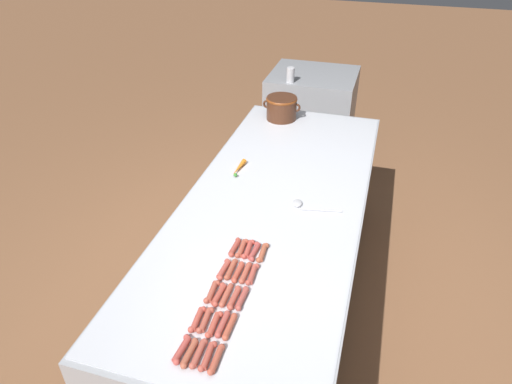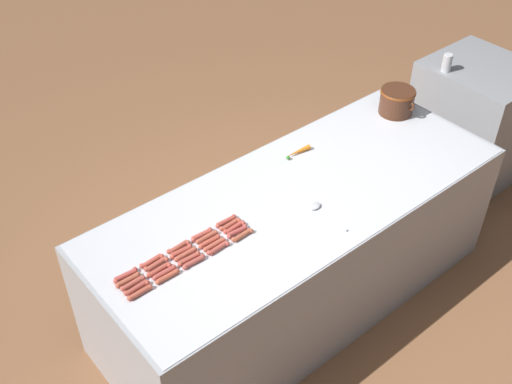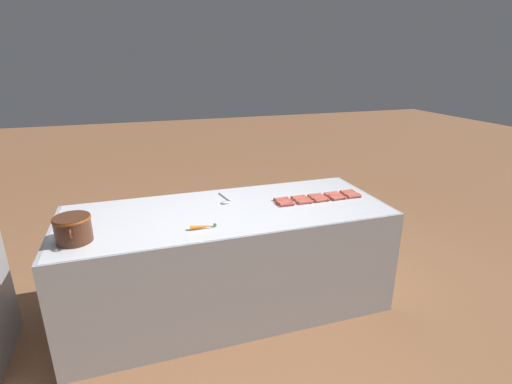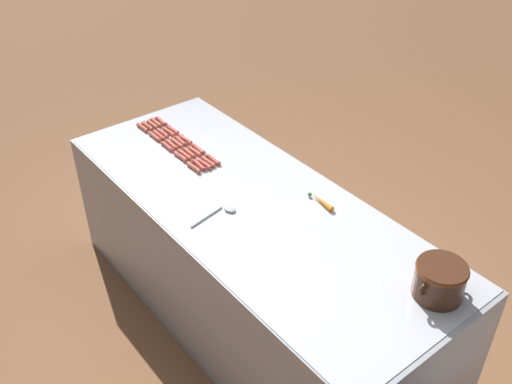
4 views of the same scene
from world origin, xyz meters
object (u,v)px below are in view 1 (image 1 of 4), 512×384
Objects in this scene: hot_dog_21 at (230,326)px; soda_can at (290,75)px; hot_dog_23 at (253,274)px; hot_dog_9 at (242,248)px; serving_spoon at (305,205)px; hot_dog_15 at (208,356)px; back_cabinet at (311,121)px; carrot at (239,168)px; hot_dog_13 at (238,272)px; hot_dog_10 at (199,353)px; bean_pot at (282,107)px; hot_dog_18 at (246,273)px; hot_dog_12 at (226,295)px; hot_dog_7 at (219,294)px; hot_dog_17 at (234,298)px; hot_dog_5 at (190,353)px; hot_dog_16 at (223,324)px; hot_dog_19 at (254,251)px; hot_dog_6 at (205,320)px; hot_dog_24 at (263,253)px; hot_dog_22 at (242,298)px; hot_dog_1 at (197,319)px; hot_dog_4 at (235,247)px; hot_dog_8 at (231,269)px; hot_dog_3 at (224,269)px; hot_dog_20 at (216,359)px; hot_dog_11 at (214,324)px; hot_dog_2 at (212,292)px; hot_dog_14 at (248,249)px; hot_dog_0 at (182,349)px.

hot_dog_21 is 2.56m from soda_can.
hot_dog_9 is at bearing 123.06° from hot_dog_23.
serving_spoon is 2.16× the size of soda_can.
serving_spoon is (0.15, 1.02, -0.00)m from hot_dog_15.
back_cabinet reaches higher than carrot.
hot_dog_10 is at bearing -90.44° from hot_dog_13.
hot_dog_23 is 1.66m from bean_pot.
hot_dog_18 reaches higher than serving_spoon.
hot_dog_7 is at bearing -170.83° from hot_dog_12.
carrot is at bearing 108.09° from hot_dog_13.
hot_dog_17 is (0.06, -0.30, 0.00)m from hot_dog_9.
hot_dog_5 reaches higher than serving_spoon.
hot_dog_21 is at bearing -5.70° from hot_dog_16.
hot_dog_17 is at bearing -102.04° from hot_dog_23.
carrot is (-0.24, 0.69, 0.00)m from hot_dog_9.
hot_dog_7 is 0.31m from hot_dog_19.
hot_dog_6 is 0.45m from hot_dog_24.
hot_dog_22 is 0.74m from serving_spoon.
hot_dog_18 is 0.60m from serving_spoon.
hot_dog_19 is 0.04m from hot_dog_24.
hot_dog_1 and hot_dog_4 have the same top height.
hot_dog_1 is at bearing -96.44° from hot_dog_8.
hot_dog_23 is at bearing 2.89° from hot_dog_3.
hot_dog_24 is (0.04, 0.00, 0.00)m from hot_dog_19.
hot_dog_10 is 0.73× the size of carrot.
hot_dog_20 is at bearing -86.17° from back_cabinet.
hot_dog_2 is at bearing 113.32° from hot_dog_11.
hot_dog_11 is (0.07, -0.45, 0.00)m from hot_dog_4.
hot_dog_17 is 1.80m from bean_pot.
hot_dog_10 is 2.09m from bean_pot.
hot_dog_9 and hot_dog_11 have the same top height.
hot_dog_14 is at bearing 77.87° from hot_dog_2.
hot_dog_9 is at bearing 89.89° from hot_dog_7.
carrot is at bearing 103.65° from hot_dog_11.
carrot reaches higher than hot_dog_19.
hot_dog_21 is (0.10, 0.15, 0.00)m from hot_dog_5.
hot_dog_1 is (0.00, 0.14, 0.00)m from hot_dog_0.
hot_dog_14 is at bearing 90.73° from hot_dog_13.
carrot is at bearing 100.33° from hot_dog_1.
hot_dog_1 is 0.46m from hot_dog_14.
hot_dog_17 is (0.03, -0.15, 0.00)m from hot_dog_13.
hot_dog_14 is at bearing 68.33° from hot_dog_3.
hot_dog_23 is 0.90m from carrot.
back_cabinet is 6.85× the size of hot_dog_0.
hot_dog_13 is 0.73× the size of carrot.
hot_dog_15 is 0.72× the size of carrot.
hot_dog_3 is at bearing 102.73° from hot_dog_11.
hot_dog_21 is 1.00× the size of hot_dog_22.
hot_dog_1 is at bearing -98.36° from hot_dog_14.
hot_dog_4 is 0.72m from carrot.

